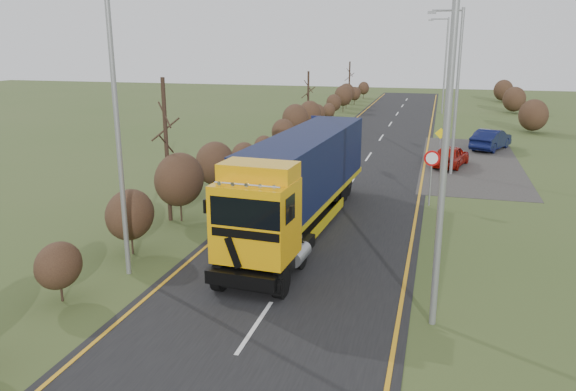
# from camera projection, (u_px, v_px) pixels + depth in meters

# --- Properties ---
(ground) EXTENTS (160.00, 160.00, 0.00)m
(ground) POSITION_uv_depth(u_px,v_px,m) (293.00, 271.00, 18.84)
(ground) COLOR #3A4D21
(ground) RESTS_ON ground
(road) EXTENTS (8.00, 120.00, 0.02)m
(road) POSITION_uv_depth(u_px,v_px,m) (343.00, 195.00, 28.14)
(road) COLOR black
(road) RESTS_ON ground
(layby) EXTENTS (6.00, 18.00, 0.02)m
(layby) POSITION_uv_depth(u_px,v_px,m) (470.00, 162.00, 35.82)
(layby) COLOR #322F2C
(layby) RESTS_ON ground
(lane_markings) EXTENTS (7.52, 116.00, 0.01)m
(lane_markings) POSITION_uv_depth(u_px,v_px,m) (342.00, 196.00, 27.85)
(lane_markings) COLOR #C78912
(lane_markings) RESTS_ON road
(hedgerow) EXTENTS (2.24, 102.04, 6.05)m
(hedgerow) POSITION_uv_depth(u_px,v_px,m) (215.00, 165.00, 27.27)
(hedgerow) COLOR #321E16
(hedgerow) RESTS_ON ground
(lorry) EXTENTS (3.03, 14.06, 3.88)m
(lorry) POSITION_uv_depth(u_px,v_px,m) (301.00, 177.00, 22.43)
(lorry) COLOR black
(lorry) RESTS_ON ground
(car_red_hatchback) EXTENTS (2.56, 4.19, 1.33)m
(car_red_hatchback) POSITION_uv_depth(u_px,v_px,m) (451.00, 156.00, 34.41)
(car_red_hatchback) COLOR maroon
(car_red_hatchback) RESTS_ON ground
(car_blue_sedan) EXTENTS (3.18, 4.67, 1.46)m
(car_blue_sedan) POSITION_uv_depth(u_px,v_px,m) (491.00, 140.00, 39.81)
(car_blue_sedan) COLOR black
(car_blue_sedan) RESTS_ON ground
(streetlight_near) EXTENTS (2.17, 0.21, 10.26)m
(streetlight_near) POSITION_uv_depth(u_px,v_px,m) (442.00, 114.00, 13.84)
(streetlight_near) COLOR gray
(streetlight_near) RESTS_ON ground
(streetlight_mid) EXTENTS (1.96, 0.18, 9.23)m
(streetlight_mid) POSITION_uv_depth(u_px,v_px,m) (455.00, 85.00, 31.30)
(streetlight_mid) COLOR gray
(streetlight_mid) RESTS_ON ground
(streetlight_far) EXTENTS (2.09, 0.20, 9.88)m
(streetlight_far) POSITION_uv_depth(u_px,v_px,m) (444.00, 61.00, 58.67)
(streetlight_far) COLOR gray
(streetlight_far) RESTS_ON ground
(left_pole) EXTENTS (0.16, 0.16, 9.38)m
(left_pole) POSITION_uv_depth(u_px,v_px,m) (118.00, 133.00, 17.38)
(left_pole) COLOR gray
(left_pole) RESTS_ON ground
(speed_sign) EXTENTS (0.72, 0.10, 2.63)m
(speed_sign) POSITION_uv_depth(u_px,v_px,m) (431.00, 167.00, 25.85)
(speed_sign) COLOR gray
(speed_sign) RESTS_ON ground
(warning_board) EXTENTS (0.74, 0.11, 1.93)m
(warning_board) POSITION_uv_depth(u_px,v_px,m) (440.00, 139.00, 37.31)
(warning_board) COLOR gray
(warning_board) RESTS_ON ground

